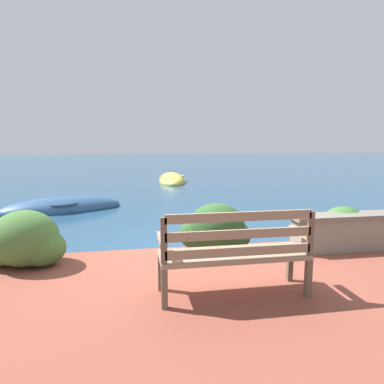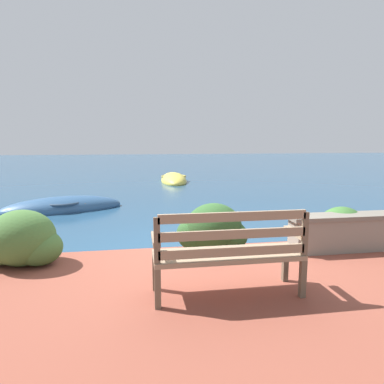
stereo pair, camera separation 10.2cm
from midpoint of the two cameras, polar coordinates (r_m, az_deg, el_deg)
ground_plane at (r=5.39m, az=0.23°, el=-11.20°), size 80.00×80.00×0.00m
park_bench at (r=3.59m, az=6.34°, el=-9.71°), size 1.56×0.48×0.93m
stone_wall at (r=5.71m, az=26.24°, el=-5.80°), size 2.28×0.39×0.54m
hedge_clump_far_left at (r=4.97m, az=-26.77°, el=-7.43°), size 1.07×0.77×0.73m
hedge_clump_left at (r=5.04m, az=3.36°, el=-6.38°), size 1.04×0.75×0.71m
hedge_clump_centre at (r=5.79m, az=23.32°, el=-5.55°), size 0.88×0.64×0.60m
rowboat_nearest at (r=9.59m, az=-21.12°, el=-2.60°), size 3.25×1.99×0.64m
rowboat_mid at (r=15.24m, az=-3.56°, el=1.96°), size 1.24×3.19×0.68m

